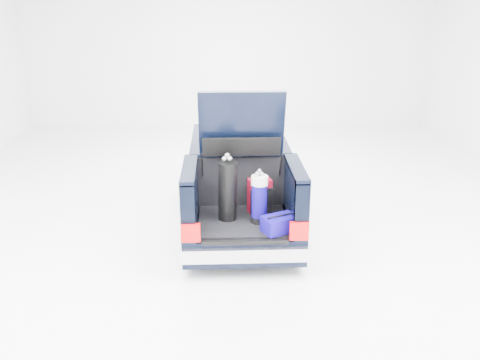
{
  "coord_description": "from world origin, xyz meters",
  "views": [
    {
      "loc": [
        -0.34,
        -8.41,
        3.71
      ],
      "look_at": [
        0.0,
        -0.5,
        0.88
      ],
      "focal_mm": 38.0,
      "sensor_mm": 36.0,
      "label": 1
    }
  ],
  "objects_px": {
    "blue_golf_bag": "(259,199)",
    "blue_duffel": "(280,224)",
    "black_golf_bag": "(228,191)",
    "car": "(239,179)",
    "red_suitcase": "(260,196)"
  },
  "relations": [
    {
      "from": "black_golf_bag",
      "to": "blue_golf_bag",
      "type": "bearing_deg",
      "value": -33.37
    },
    {
      "from": "car",
      "to": "red_suitcase",
      "type": "bearing_deg",
      "value": -78.27
    },
    {
      "from": "red_suitcase",
      "to": "car",
      "type": "bearing_deg",
      "value": 89.65
    },
    {
      "from": "car",
      "to": "blue_golf_bag",
      "type": "relative_size",
      "value": 5.71
    },
    {
      "from": "black_golf_bag",
      "to": "blue_golf_bag",
      "type": "height_order",
      "value": "black_golf_bag"
    },
    {
      "from": "black_golf_bag",
      "to": "blue_duffel",
      "type": "relative_size",
      "value": 1.8
    },
    {
      "from": "car",
      "to": "red_suitcase",
      "type": "xyz_separation_m",
      "value": [
        0.27,
        -1.31,
        0.19
      ]
    },
    {
      "from": "car",
      "to": "black_golf_bag",
      "type": "distance_m",
      "value": 1.61
    },
    {
      "from": "red_suitcase",
      "to": "blue_duffel",
      "type": "relative_size",
      "value": 1.02
    },
    {
      "from": "red_suitcase",
      "to": "blue_duffel",
      "type": "xyz_separation_m",
      "value": [
        0.23,
        -0.7,
        -0.15
      ]
    },
    {
      "from": "car",
      "to": "blue_duffel",
      "type": "height_order",
      "value": "car"
    },
    {
      "from": "blue_duffel",
      "to": "blue_golf_bag",
      "type": "bearing_deg",
      "value": 104.24
    },
    {
      "from": "blue_golf_bag",
      "to": "blue_duffel",
      "type": "relative_size",
      "value": 1.47
    },
    {
      "from": "car",
      "to": "red_suitcase",
      "type": "distance_m",
      "value": 1.35
    },
    {
      "from": "red_suitcase",
      "to": "blue_golf_bag",
      "type": "bearing_deg",
      "value": -107.62
    }
  ]
}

